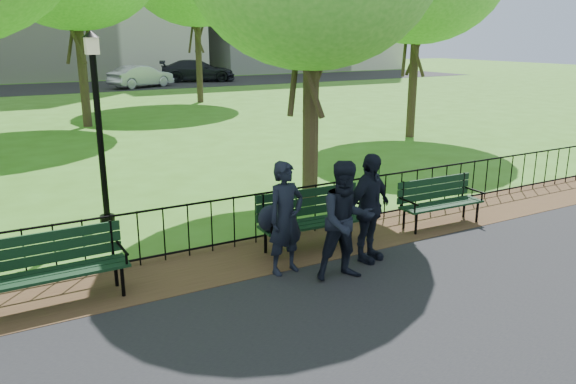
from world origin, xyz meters
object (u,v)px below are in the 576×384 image
park_bench_main (298,215)px  park_bench_left_a (54,261)px  sedan_dark (198,71)px  park_bench_right_a (439,197)px  person_right (369,208)px  person_left (286,218)px  person_mid (346,221)px  sedan_silver (141,76)px  lamppost (99,123)px

park_bench_main → park_bench_left_a: bearing=-177.3°
park_bench_main → sedan_dark: sedan_dark is taller
park_bench_right_a → person_right: bearing=-159.0°
person_left → person_right: (1.35, -0.24, 0.01)m
park_bench_left_a → park_bench_right_a: park_bench_left_a is taller
person_mid → sedan_dark: person_mid is taller
person_mid → person_left: bearing=148.0°
person_left → sedan_dark: size_ratio=0.30×
person_right → person_left: bearing=152.0°
park_bench_main → sedan_silver: sedan_silver is taller
park_bench_main → person_right: size_ratio=1.18×
person_mid → sedan_silver: bearing=91.4°
park_bench_right_a → park_bench_left_a: bearing=-178.9°
park_bench_main → person_left: bearing=-129.4°
person_mid → person_right: (0.70, 0.39, -0.02)m
park_bench_right_a → person_mid: person_mid is taller
sedan_dark → person_mid: bearing=-178.2°
lamppost → person_right: lamppost is taller
person_mid → park_bench_right_a: bearing=33.1°
lamppost → sedan_silver: bearing=73.4°
sedan_silver → person_mid: bearing=147.3°
person_right → park_bench_main: bearing=113.6°
park_bench_left_a → sedan_silver: size_ratio=0.41×
person_mid → sedan_silver: (5.94, 32.51, -0.14)m
park_bench_main → park_bench_left_a: size_ratio=1.10×
park_bench_left_a → lamppost: (1.31, 3.05, 1.33)m
park_bench_main → park_bench_right_a: (3.00, -0.11, -0.09)m
park_bench_right_a → sedan_silver: bearing=86.7°
person_left → person_mid: person_mid is taller
sedan_silver → person_right: bearing=148.4°
person_left → sedan_dark: 36.67m
park_bench_left_a → person_left: size_ratio=1.09×
park_bench_right_a → sedan_silver: size_ratio=0.38×
park_bench_right_a → person_right: 2.37m
park_bench_left_a → person_right: (4.50, -0.89, 0.28)m
park_bench_left_a → person_mid: person_mid is taller
park_bench_main → sedan_dark: size_ratio=0.36×
park_bench_right_a → sedan_silver: 31.51m
park_bench_main → sedan_dark: (11.16, 34.11, 0.18)m
sedan_silver → sedan_dark: (5.15, 2.85, 0.07)m
park_bench_left_a → park_bench_right_a: (6.73, -0.13, -0.05)m
sedan_dark → park_bench_main: bearing=-178.9°
park_bench_main → lamppost: (-2.41, 3.07, 1.28)m
person_mid → sedan_silver: person_mid is taller
park_bench_right_a → person_left: person_left is taller
lamppost → park_bench_main: bearing=-51.8°
park_bench_left_a → sedan_silver: (9.74, 31.24, 0.15)m
park_bench_left_a → person_left: (3.15, -0.65, 0.27)m
person_left → sedan_dark: person_left is taller
park_bench_left_a → sedan_dark: bearing=65.6°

